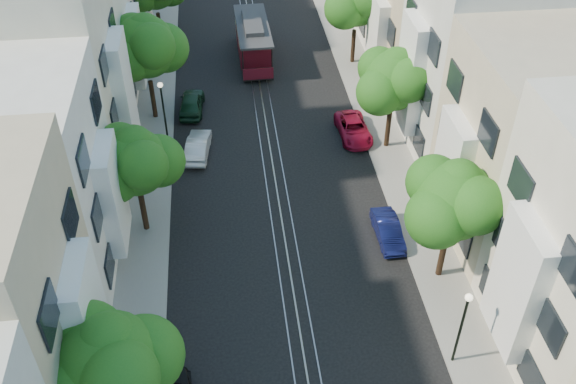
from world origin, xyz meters
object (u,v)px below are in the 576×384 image
object	(u,v)px
lamp_west	(163,104)
tree_e_b	(455,202)
lamp_east	(463,319)
parked_car_e_far	(354,129)
tree_w_a	(111,365)
cable_car	(253,39)
tree_w_b	(136,163)
tree_e_c	(395,82)
parked_car_w_mid	(198,146)
parked_car_w_far	(192,103)
tree_e_d	(357,1)
tree_w_c	(146,48)
parked_car_e_mid	(388,230)

from	to	relation	value
lamp_west	tree_e_b	bearing A→B (deg)	-43.85
lamp_east	parked_car_e_far	world-z (taller)	lamp_east
tree_e_b	lamp_west	size ratio (longest dim) A/B	1.61
tree_w_a	cable_car	bearing A→B (deg)	76.99
tree_w_a	tree_w_b	world-z (taller)	tree_w_a
tree_e_b	tree_e_c	bearing A→B (deg)	90.00
tree_w_b	parked_car_w_mid	size ratio (longest dim) A/B	1.73
tree_w_a	parked_car_w_mid	size ratio (longest dim) A/B	1.85
cable_car	parked_car_w_far	xyz separation A→B (m)	(-4.67, -6.80, -1.07)
tree_e_b	parked_car_e_far	world-z (taller)	tree_e_b
tree_e_d	tree_e_c	bearing A→B (deg)	-90.00
tree_e_b	parked_car_w_far	size ratio (longest dim) A/B	1.78
tree_e_d	tree_w_a	world-z (taller)	tree_e_d
tree_e_c	cable_car	bearing A→B (deg)	120.86
tree_e_c	parked_car_w_mid	size ratio (longest dim) A/B	1.80
tree_w_a	parked_car_e_far	size ratio (longest dim) A/B	1.67
tree_e_b	tree_w_c	distance (m)	21.53
tree_w_b	cable_car	bearing A→B (deg)	69.10
lamp_east	parked_car_w_mid	bearing A→B (deg)	122.90
lamp_west	cable_car	world-z (taller)	lamp_west
tree_e_c	parked_car_w_mid	distance (m)	12.34
tree_e_c	parked_car_e_far	xyz separation A→B (m)	(-1.88, 1.38, -4.04)
tree_e_d	parked_car_e_far	distance (m)	10.71
tree_e_b	tree_e_d	xyz separation A→B (m)	(0.00, 22.00, 0.13)
tree_w_a	parked_car_w_far	bearing A→B (deg)	84.31
tree_w_c	parked_car_e_far	bearing A→B (deg)	-16.14
tree_e_b	lamp_west	bearing A→B (deg)	136.15
parked_car_w_far	lamp_west	bearing A→B (deg)	72.14
tree_e_c	lamp_west	size ratio (longest dim) A/B	1.57
tree_w_b	parked_car_e_far	size ratio (longest dim) A/B	1.57
tree_e_b	parked_car_e_mid	size ratio (longest dim) A/B	2.01
parked_car_w_far	parked_car_w_mid	bearing A→B (deg)	99.71
tree_w_c	tree_e_c	bearing A→B (deg)	-19.15
tree_e_c	lamp_west	xyz separation A→B (m)	(-13.56, 2.02, -1.75)
parked_car_e_far	parked_car_w_mid	distance (m)	9.82
tree_e_d	cable_car	bearing A→B (deg)	169.55
tree_e_b	parked_car_e_mid	xyz separation A→B (m)	(-1.93, 2.89, -4.19)
tree_e_c	tree_w_b	distance (m)	15.60
lamp_west	cable_car	xyz separation A→B (m)	(6.17, 10.34, -1.14)
lamp_west	parked_car_e_mid	bearing A→B (deg)	-41.07
cable_car	tree_w_c	bearing A→B (deg)	-134.46
lamp_east	lamp_west	distance (m)	21.97
parked_car_w_mid	tree_e_c	bearing A→B (deg)	-175.23
tree_e_c	tree_e_d	world-z (taller)	tree_e_d
tree_w_a	parked_car_w_mid	bearing A→B (deg)	81.61
tree_w_c	cable_car	distance (m)	10.71
tree_e_d	parked_car_w_far	xyz separation A→B (m)	(-12.05, -5.44, -4.23)
tree_e_c	parked_car_e_mid	size ratio (longest dim) A/B	1.96
lamp_west	tree_w_c	bearing A→B (deg)	105.75
lamp_west	parked_car_w_far	distance (m)	4.43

